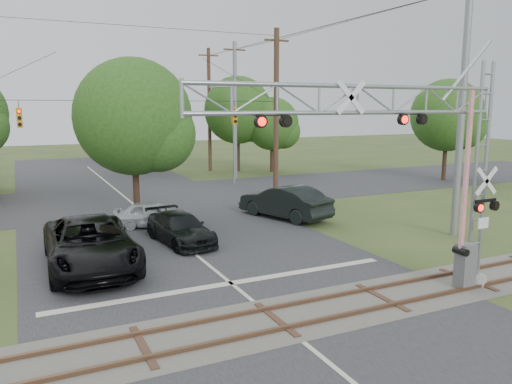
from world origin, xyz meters
name	(u,v)px	position (x,y,z in m)	size (l,w,h in m)	color
ground	(311,350)	(0.00, 0.00, 0.00)	(160.00, 160.00, 0.00)	#354620
road_main	(192,252)	(0.00, 10.00, 0.01)	(14.00, 90.00, 0.02)	#272729
road_cross	(127,199)	(0.00, 24.00, 0.01)	(90.00, 12.00, 0.02)	#272729
railroad_track	(276,320)	(0.00, 2.00, 0.03)	(90.00, 3.20, 0.17)	#504C45
crossing_gantry	(410,155)	(4.55, 1.63, 4.84)	(11.31, 1.01, 7.87)	gray
traffic_signal_span	(152,116)	(0.93, 20.00, 5.75)	(19.34, 0.36, 11.50)	gray
pickup_black	(91,244)	(-4.30, 9.56, 0.99)	(3.28, 7.12, 1.98)	black
car_dark	(180,228)	(0.01, 11.63, 0.71)	(1.98, 4.86, 1.41)	black
sedan_silver	(153,214)	(-0.35, 15.33, 0.70)	(1.64, 4.08, 1.39)	silver
suv_dark	(285,202)	(7.02, 14.22, 0.95)	(2.00, 5.74, 1.89)	black
streetlight	(232,130)	(8.96, 26.48, 4.51)	(2.15, 0.22, 8.06)	gray
utility_poles	(166,110)	(2.64, 22.93, 6.09)	(26.27, 29.50, 12.72)	#3E2C1D
treeline	(104,113)	(0.01, 32.25, 5.85)	(58.81, 29.85, 9.99)	#322317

